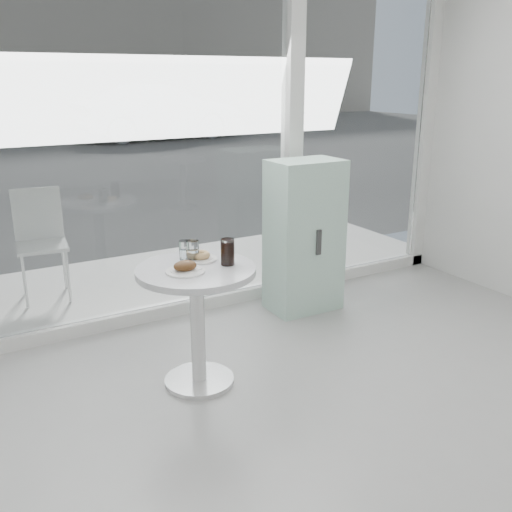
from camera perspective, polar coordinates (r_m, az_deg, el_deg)
storefront at (r=4.48m, az=-5.49°, el=15.58°), size 5.00×0.14×3.00m
main_table at (r=3.49m, az=-5.94°, el=-4.58°), size 0.72×0.72×0.77m
patio_deck at (r=5.50m, az=-9.18°, el=-2.16°), size 5.60×1.60×0.05m
street at (r=17.26m, az=-24.24°, el=9.87°), size 40.00×24.00×0.00m
mint_cabinet at (r=4.64m, az=4.84°, el=1.97°), size 0.58×0.40×1.24m
patio_chair at (r=5.12m, az=-20.75°, el=1.84°), size 0.44×0.44×0.92m
car_silver at (r=18.05m, az=-9.77°, el=13.97°), size 4.97×1.95×1.61m
plate_fritter at (r=3.33m, az=-7.05°, el=-1.18°), size 0.23×0.23×0.07m
plate_donut at (r=3.55m, az=-5.58°, el=-0.08°), size 0.21×0.21×0.05m
water_tumbler_a at (r=3.52m, az=-6.36°, el=0.39°), size 0.08×0.08×0.13m
water_tumbler_b at (r=3.56m, az=-7.11°, el=0.48°), size 0.07×0.07×0.12m
cola_glass at (r=3.43m, az=-2.86°, el=0.36°), size 0.08×0.08×0.16m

